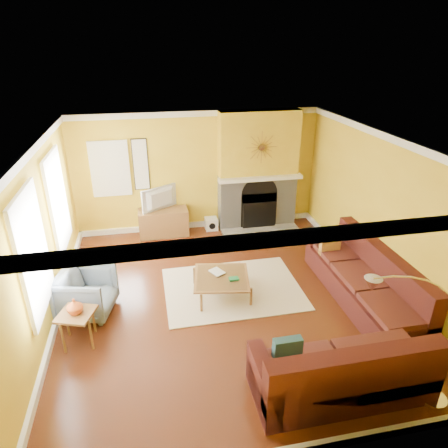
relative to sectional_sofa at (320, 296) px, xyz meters
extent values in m
cube|color=#602B14|center=(-1.34, 0.88, -0.46)|extent=(5.50, 6.00, 0.02)
cube|color=white|center=(-1.34, 0.88, 2.26)|extent=(5.50, 6.00, 0.02)
cube|color=gold|center=(-1.34, 3.89, 0.90)|extent=(5.50, 0.02, 2.70)
cube|color=gold|center=(-1.34, -2.13, 0.90)|extent=(5.50, 0.02, 2.70)
cube|color=gold|center=(-4.10, 0.88, 0.90)|extent=(0.02, 6.00, 2.70)
cube|color=gold|center=(1.42, 0.88, 0.90)|extent=(0.02, 6.00, 2.70)
cube|color=white|center=(-4.06, 2.18, 1.05)|extent=(0.06, 1.22, 1.72)
cube|color=white|center=(-4.06, 0.28, 1.05)|extent=(0.06, 1.22, 1.72)
cube|color=white|center=(-3.24, 3.84, 1.10)|extent=(0.82, 0.06, 1.22)
cube|color=white|center=(-2.59, 3.85, 1.15)|extent=(0.34, 0.04, 1.14)
cube|color=white|center=(0.01, 3.44, 0.80)|extent=(1.92, 0.22, 0.08)
cube|color=gray|center=(0.01, 3.13, -0.42)|extent=(1.80, 0.70, 0.06)
cube|color=beige|center=(-1.14, 1.12, -0.44)|extent=(2.40, 1.80, 0.02)
cube|color=olive|center=(-2.19, 3.59, -0.15)|extent=(1.10, 0.49, 0.60)
imported|color=black|center=(-2.19, 3.59, 0.42)|extent=(0.84, 0.58, 0.52)
cube|color=white|center=(-1.09, 3.65, -0.31)|extent=(0.28, 0.28, 0.28)
imported|color=slate|center=(-3.58, 0.93, -0.07)|extent=(1.01, 0.99, 0.76)
imported|color=#D8591E|center=(-3.64, 0.22, 0.19)|extent=(0.28, 0.28, 0.24)
imported|color=white|center=(-1.50, 1.08, -0.07)|extent=(0.30, 0.33, 0.03)
camera|label=1|loc=(-2.49, -4.74, 3.61)|focal=32.00mm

